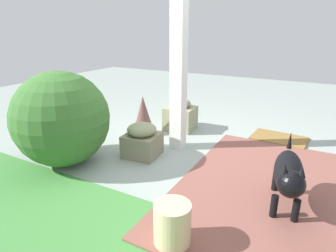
# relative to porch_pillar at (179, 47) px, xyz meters

# --- Properties ---
(ground_plane) EXTENTS (12.00, 12.00, 0.00)m
(ground_plane) POSITION_rel_porch_pillar_xyz_m (-0.23, 0.21, -1.25)
(ground_plane) COLOR #94A09A
(brick_path) EXTENTS (1.80, 2.40, 0.02)m
(brick_path) POSITION_rel_porch_pillar_xyz_m (-1.32, 0.52, -1.24)
(brick_path) COLOR brown
(brick_path) RESTS_ON ground
(porch_pillar) EXTENTS (0.16, 0.16, 2.50)m
(porch_pillar) POSITION_rel_porch_pillar_xyz_m (0.00, 0.00, 0.00)
(porch_pillar) COLOR white
(porch_pillar) RESTS_ON ground
(stone_planter_nearest) EXTENTS (0.44, 0.43, 0.47)m
(stone_planter_nearest) POSITION_rel_porch_pillar_xyz_m (0.28, -0.63, -1.04)
(stone_planter_nearest) COLOR gray
(stone_planter_nearest) RESTS_ON ground
(stone_planter_mid) EXTENTS (0.43, 0.42, 0.41)m
(stone_planter_mid) POSITION_rel_porch_pillar_xyz_m (0.25, 0.43, -1.05)
(stone_planter_mid) COLOR gray
(stone_planter_mid) RESTS_ON ground
(round_shrub) EXTENTS (1.04, 1.04, 1.04)m
(round_shrub) POSITION_rel_porch_pillar_xyz_m (0.91, 1.01, -0.73)
(round_shrub) COLOR #386A2D
(round_shrub) RESTS_ON ground
(terracotta_pot_spiky) EXTENTS (0.23, 0.23, 0.56)m
(terracotta_pot_spiky) POSITION_rel_porch_pillar_xyz_m (0.65, -0.19, -0.98)
(terracotta_pot_spiky) COLOR #C3764E
(terracotta_pot_spiky) RESTS_ON ground
(dog) EXTENTS (0.32, 0.85, 0.58)m
(dog) POSITION_rel_porch_pillar_xyz_m (-1.39, 0.76, -0.91)
(dog) COLOR black
(dog) RESTS_ON ground
(ceramic_urn) EXTENTS (0.26, 0.26, 0.32)m
(ceramic_urn) POSITION_rel_porch_pillar_xyz_m (-0.75, 1.57, -1.09)
(ceramic_urn) COLOR beige
(ceramic_urn) RESTS_ON ground
(doormat) EXTENTS (0.74, 0.51, 0.03)m
(doormat) POSITION_rel_porch_pillar_xyz_m (-1.11, -0.90, -1.23)
(doormat) COLOR olive
(doormat) RESTS_ON ground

